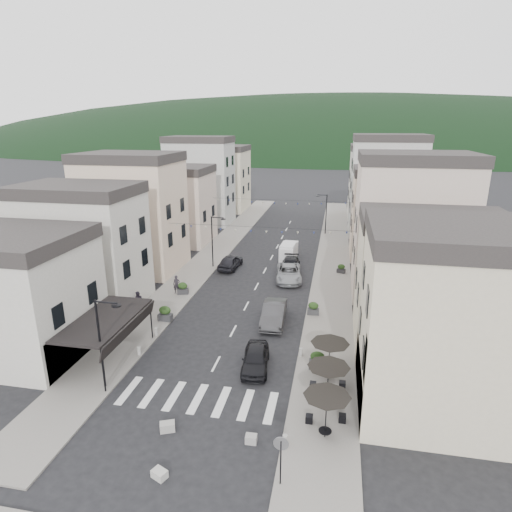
{
  "coord_description": "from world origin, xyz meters",
  "views": [
    {
      "loc": [
        7.67,
        -19.09,
        16.0
      ],
      "look_at": [
        0.09,
        20.23,
        3.5
      ],
      "focal_mm": 30.0,
      "sensor_mm": 36.0,
      "label": 1
    }
  ],
  "objects_px": {
    "delivery_van": "(289,251)",
    "pedestrian_a": "(177,284)",
    "parked_car_d": "(291,265)",
    "pedestrian_b": "(139,301)",
    "parked_car_a": "(256,358)",
    "parked_car_e": "(230,262)",
    "parked_car_c": "(289,273)",
    "parked_car_b": "(274,313)"
  },
  "relations": [
    {
      "from": "parked_car_c",
      "to": "pedestrian_a",
      "type": "height_order",
      "value": "pedestrian_a"
    },
    {
      "from": "pedestrian_b",
      "to": "delivery_van",
      "type": "bearing_deg",
      "value": 68.41
    },
    {
      "from": "parked_car_b",
      "to": "parked_car_c",
      "type": "xyz_separation_m",
      "value": [
        0.03,
        10.38,
        -0.06
      ]
    },
    {
      "from": "parked_car_a",
      "to": "parked_car_e",
      "type": "xyz_separation_m",
      "value": [
        -6.81,
        19.98,
        0.06
      ]
    },
    {
      "from": "parked_car_a",
      "to": "pedestrian_b",
      "type": "relative_size",
      "value": 2.47
    },
    {
      "from": "pedestrian_b",
      "to": "parked_car_b",
      "type": "bearing_deg",
      "value": 10.83
    },
    {
      "from": "parked_car_c",
      "to": "parked_car_d",
      "type": "xyz_separation_m",
      "value": [
        -0.1,
        2.75,
        -0.07
      ]
    },
    {
      "from": "parked_car_a",
      "to": "parked_car_b",
      "type": "relative_size",
      "value": 0.84
    },
    {
      "from": "parked_car_b",
      "to": "parked_car_d",
      "type": "bearing_deg",
      "value": 88.51
    },
    {
      "from": "pedestrian_b",
      "to": "parked_car_a",
      "type": "bearing_deg",
      "value": -20.1
    },
    {
      "from": "parked_car_a",
      "to": "delivery_van",
      "type": "distance_m",
      "value": 24.84
    },
    {
      "from": "parked_car_d",
      "to": "parked_car_e",
      "type": "relative_size",
      "value": 1.06
    },
    {
      "from": "parked_car_a",
      "to": "pedestrian_b",
      "type": "distance_m",
      "value": 13.8
    },
    {
      "from": "parked_car_c",
      "to": "parked_car_e",
      "type": "bearing_deg",
      "value": 152.84
    },
    {
      "from": "parked_car_c",
      "to": "delivery_van",
      "type": "height_order",
      "value": "delivery_van"
    },
    {
      "from": "parked_car_b",
      "to": "pedestrian_b",
      "type": "height_order",
      "value": "pedestrian_b"
    },
    {
      "from": "parked_car_d",
      "to": "pedestrian_a",
      "type": "bearing_deg",
      "value": -143.17
    },
    {
      "from": "parked_car_a",
      "to": "parked_car_c",
      "type": "height_order",
      "value": "parked_car_c"
    },
    {
      "from": "parked_car_a",
      "to": "parked_car_e",
      "type": "relative_size",
      "value": 0.92
    },
    {
      "from": "parked_car_d",
      "to": "pedestrian_b",
      "type": "relative_size",
      "value": 2.83
    },
    {
      "from": "parked_car_b",
      "to": "parked_car_e",
      "type": "height_order",
      "value": "parked_car_b"
    },
    {
      "from": "delivery_van",
      "to": "pedestrian_b",
      "type": "bearing_deg",
      "value": -119.09
    },
    {
      "from": "parked_car_c",
      "to": "pedestrian_a",
      "type": "relative_size",
      "value": 3.16
    },
    {
      "from": "parked_car_a",
      "to": "pedestrian_b",
      "type": "xyz_separation_m",
      "value": [
        -11.87,
        7.04,
        0.26
      ]
    },
    {
      "from": "parked_car_e",
      "to": "pedestrian_b",
      "type": "bearing_deg",
      "value": 73.02
    },
    {
      "from": "parked_car_e",
      "to": "pedestrian_a",
      "type": "height_order",
      "value": "pedestrian_a"
    },
    {
      "from": "delivery_van",
      "to": "pedestrian_a",
      "type": "bearing_deg",
      "value": -121.93
    },
    {
      "from": "parked_car_d",
      "to": "pedestrian_b",
      "type": "bearing_deg",
      "value": -136.21
    },
    {
      "from": "parked_car_c",
      "to": "pedestrian_b",
      "type": "relative_size",
      "value": 3.23
    },
    {
      "from": "parked_car_b",
      "to": "parked_car_d",
      "type": "height_order",
      "value": "parked_car_b"
    },
    {
      "from": "parked_car_a",
      "to": "parked_car_d",
      "type": "distance_m",
      "value": 20.23
    },
    {
      "from": "parked_car_c",
      "to": "delivery_van",
      "type": "distance_m",
      "value": 7.41
    },
    {
      "from": "parked_car_c",
      "to": "pedestrian_b",
      "type": "xyz_separation_m",
      "value": [
        -12.07,
        -10.44,
        0.21
      ]
    },
    {
      "from": "parked_car_b",
      "to": "pedestrian_a",
      "type": "height_order",
      "value": "pedestrian_a"
    },
    {
      "from": "parked_car_b",
      "to": "pedestrian_a",
      "type": "relative_size",
      "value": 2.88
    },
    {
      "from": "parked_car_e",
      "to": "delivery_van",
      "type": "xyz_separation_m",
      "value": [
        6.13,
        4.85,
        0.21
      ]
    },
    {
      "from": "parked_car_d",
      "to": "parked_car_e",
      "type": "height_order",
      "value": "parked_car_e"
    },
    {
      "from": "parked_car_d",
      "to": "parked_car_e",
      "type": "xyz_separation_m",
      "value": [
        -6.91,
        -0.25,
        0.08
      ]
    },
    {
      "from": "parked_car_c",
      "to": "parked_car_e",
      "type": "xyz_separation_m",
      "value": [
        -7.02,
        2.5,
        0.01
      ]
    },
    {
      "from": "parked_car_a",
      "to": "pedestrian_b",
      "type": "height_order",
      "value": "pedestrian_b"
    },
    {
      "from": "parked_car_c",
      "to": "pedestrian_a",
      "type": "distance_m",
      "value": 11.87
    },
    {
      "from": "parked_car_d",
      "to": "delivery_van",
      "type": "relative_size",
      "value": 1.14
    }
  ]
}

